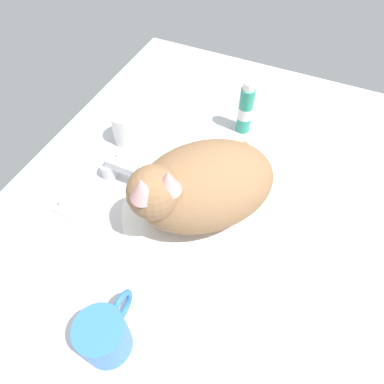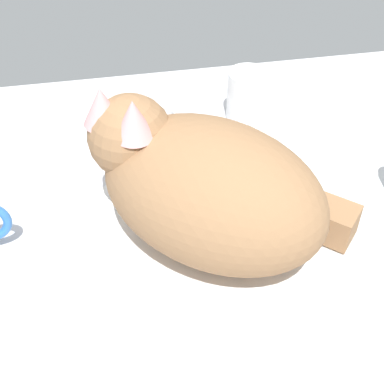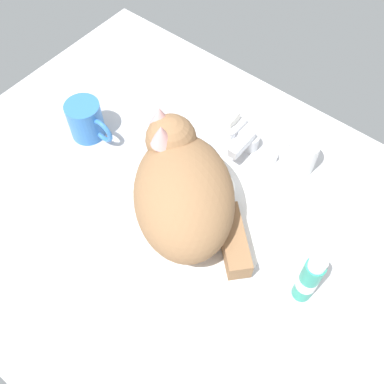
% 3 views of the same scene
% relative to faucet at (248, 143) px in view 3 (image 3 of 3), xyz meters
% --- Properties ---
extents(ground_plane, '(1.10, 0.83, 0.03)m').
position_rel_faucet_xyz_m(ground_plane, '(0.00, -0.21, -0.04)').
color(ground_plane, silver).
extents(sink_basin, '(0.34, 0.34, 0.01)m').
position_rel_faucet_xyz_m(sink_basin, '(0.00, -0.21, -0.02)').
color(sink_basin, white).
rests_on(sink_basin, ground_plane).
extents(faucet, '(0.14, 0.09, 0.06)m').
position_rel_faucet_xyz_m(faucet, '(0.00, 0.00, 0.00)').
color(faucet, silver).
rests_on(faucet, ground_plane).
extents(cat, '(0.33, 0.32, 0.18)m').
position_rel_faucet_xyz_m(cat, '(-0.01, -0.20, 0.06)').
color(cat, '#936B47').
rests_on(cat, sink_basin).
extents(coffee_mug, '(0.12, 0.07, 0.09)m').
position_rel_faucet_xyz_m(coffee_mug, '(-0.30, -0.18, 0.02)').
color(coffee_mug, '#3372C6').
rests_on(coffee_mug, ground_plane).
extents(rinse_cup, '(0.06, 0.06, 0.08)m').
position_rel_faucet_xyz_m(rinse_cup, '(0.11, 0.03, 0.02)').
color(rinse_cup, white).
rests_on(rinse_cup, ground_plane).
extents(soap_dish, '(0.09, 0.06, 0.01)m').
position_rel_faucet_xyz_m(soap_dish, '(-0.09, 0.03, -0.02)').
color(soap_dish, white).
rests_on(soap_dish, ground_plane).
extents(soap_bar, '(0.07, 0.05, 0.02)m').
position_rel_faucet_xyz_m(soap_bar, '(-0.09, 0.03, 0.00)').
color(soap_bar, white).
rests_on(soap_bar, soap_dish).
extents(toothpaste_bottle, '(0.03, 0.03, 0.14)m').
position_rel_faucet_xyz_m(toothpaste_bottle, '(0.26, -0.21, 0.04)').
color(toothpaste_bottle, teal).
rests_on(toothpaste_bottle, ground_plane).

